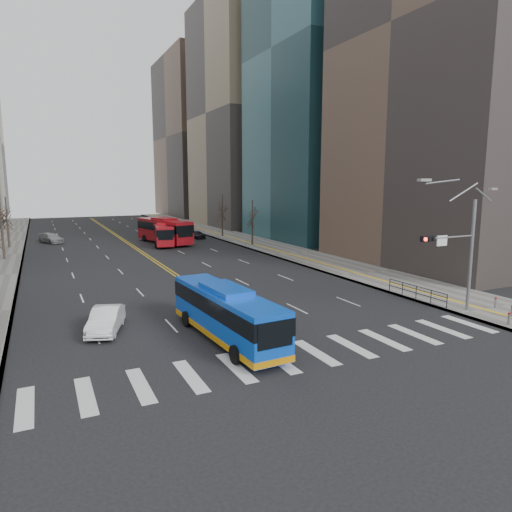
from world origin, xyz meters
The scene contains 17 objects.
ground centered at (0.00, 0.00, 0.00)m, with size 220.00×220.00×0.00m, color black.
sidewalk_right centered at (17.50, 45.00, 0.07)m, with size 7.00×130.00×0.15m, color #65635E.
sidewalk_left centered at (-16.50, 45.00, 0.07)m, with size 5.00×130.00×0.15m, color #65635E.
crosswalk centered at (0.00, 0.00, 0.01)m, with size 26.70×4.00×0.01m.
centerline centered at (0.00, 55.00, 0.01)m, with size 0.55×100.00×0.01m.
office_towers centered at (0.12, 68.51, 23.92)m, with size 83.00×134.00×58.00m.
signal_mast centered at (13.77, 2.00, 4.86)m, with size 5.37×0.37×9.39m.
pedestrian_railing centered at (14.30, 6.00, 0.82)m, with size 0.06×6.06×1.02m.
bollards centered at (16.27, -0.17, 0.55)m, with size 2.87×3.17×0.78m.
street_trees centered at (-7.18, 34.55, 4.87)m, with size 35.20×47.20×7.60m.
blue_bus centered at (-2.47, 4.00, 1.69)m, with size 3.10×11.12×3.22m.
red_bus_near centered at (4.36, 46.36, 1.87)m, with size 4.19×10.76×3.35m.
red_bus_far centered at (5.01, 47.91, 2.15)m, with size 5.77×12.65×3.88m.
car_white centered at (-8.65, 8.52, 0.77)m, with size 1.62×4.65×1.53m, color white.
car_dark_mid centered at (11.38, 51.50, 0.66)m, with size 1.55×3.85×1.31m, color black.
car_silver centered at (-10.51, 55.49, 0.73)m, with size 2.06×5.06×1.47m, color gray.
car_dark_far centered at (10.56, 63.15, 0.54)m, with size 1.79×3.88×1.08m, color black.
Camera 1 is at (-11.92, -19.95, 9.17)m, focal length 32.00 mm.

